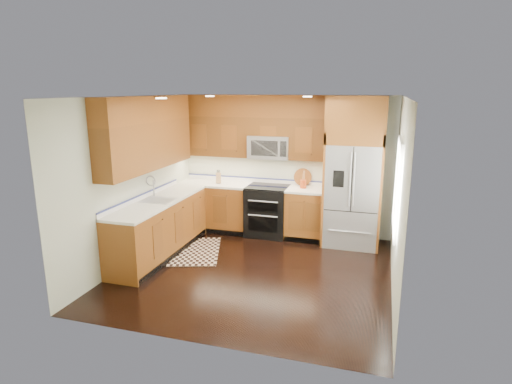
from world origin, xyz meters
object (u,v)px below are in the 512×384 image
(refrigerator, at_px, (354,172))
(knife_block, at_px, (219,178))
(rug, at_px, (196,251))
(utensil_crock, at_px, (303,182))
(range, at_px, (267,211))

(refrigerator, bearing_deg, knife_block, 178.70)
(rug, bearing_deg, utensil_crock, 19.70)
(range, xyz_separation_m, rug, (-0.95, -1.18, -0.46))
(rug, height_order, utensil_crock, utensil_crock)
(utensil_crock, bearing_deg, range, -173.99)
(range, distance_m, knife_block, 1.14)
(knife_block, relative_size, utensil_crock, 0.81)
(refrigerator, xyz_separation_m, rug, (-2.50, -1.14, -1.30))
(knife_block, distance_m, utensil_crock, 1.64)
(rug, xyz_separation_m, utensil_crock, (1.60, 1.25, 1.05))
(range, bearing_deg, utensil_crock, 6.01)
(refrigerator, xyz_separation_m, utensil_crock, (-0.90, 0.11, -0.25))
(refrigerator, height_order, rug, refrigerator)
(rug, relative_size, knife_block, 5.04)
(rug, distance_m, utensil_crock, 2.28)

